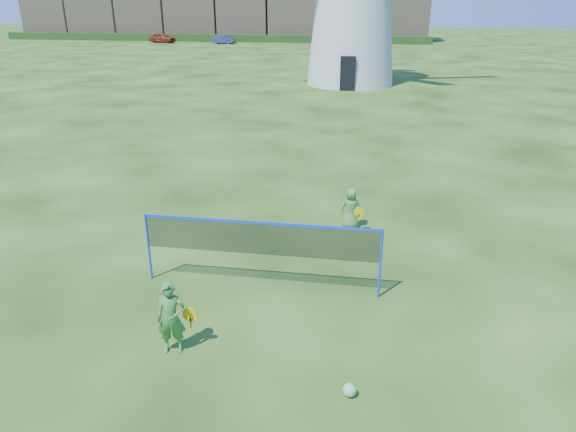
# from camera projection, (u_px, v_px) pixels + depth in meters

# --- Properties ---
(ground) EXTENTS (220.00, 220.00, 0.00)m
(ground) POSITION_uv_depth(u_px,v_px,m) (275.00, 288.00, 11.35)
(ground) COLOR black
(ground) RESTS_ON ground
(badminton_net) EXTENTS (5.05, 0.05, 1.55)m
(badminton_net) POSITION_uv_depth(u_px,v_px,m) (260.00, 240.00, 10.95)
(badminton_net) COLOR blue
(badminton_net) RESTS_ON ground
(player_girl) EXTENTS (0.70, 0.42, 1.37)m
(player_girl) POSITION_uv_depth(u_px,v_px,m) (171.00, 318.00, 9.08)
(player_girl) COLOR #387F32
(player_girl) RESTS_ON ground
(player_boy) EXTENTS (0.65, 0.43, 1.14)m
(player_boy) POSITION_uv_depth(u_px,v_px,m) (351.00, 209.00, 14.09)
(player_boy) COLOR #4A843F
(player_boy) RESTS_ON ground
(play_ball) EXTENTS (0.22, 0.22, 0.22)m
(play_ball) POSITION_uv_depth(u_px,v_px,m) (350.00, 390.00, 8.24)
(play_ball) COLOR green
(play_ball) RESTS_ON ground
(terraced_houses) EXTENTS (60.92, 8.40, 8.36)m
(terraced_houses) POSITION_uv_depth(u_px,v_px,m) (221.00, 11.00, 78.62)
(terraced_houses) COLOR #978465
(terraced_houses) RESTS_ON ground
(hedge) EXTENTS (62.00, 0.80, 1.00)m
(hedge) POSITION_uv_depth(u_px,v_px,m) (208.00, 38.00, 74.56)
(hedge) COLOR #193814
(hedge) RESTS_ON ground
(car_left) EXTENTS (4.06, 2.42, 1.30)m
(car_left) POSITION_uv_depth(u_px,v_px,m) (162.00, 38.00, 72.74)
(car_left) COLOR maroon
(car_left) RESTS_ON ground
(car_right) EXTENTS (3.44, 1.77, 1.08)m
(car_right) POSITION_uv_depth(u_px,v_px,m) (224.00, 40.00, 71.32)
(car_right) COLOR navy
(car_right) RESTS_ON ground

